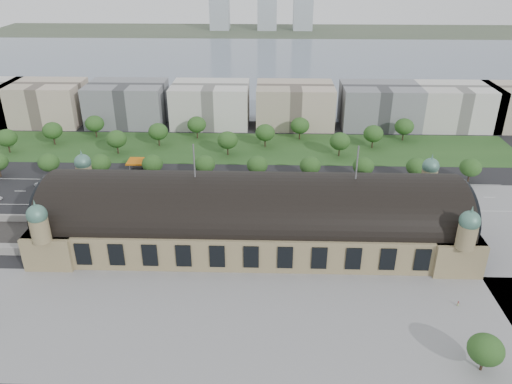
{
  "coord_description": "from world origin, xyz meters",
  "views": [
    {
      "loc": [
        5.59,
        -155.23,
        97.06
      ],
      "look_at": [
        0.62,
        12.08,
        14.0
      ],
      "focal_mm": 35.0,
      "sensor_mm": 36.0,
      "label": 1
    }
  ],
  "objects_px": {
    "traffic_car_3": "(203,186)",
    "pedestrian_4": "(491,352)",
    "parked_car_6": "(176,208)",
    "traffic_car_5": "(341,194)",
    "petrol_station": "(147,162)",
    "parked_car_2": "(130,210)",
    "pedestrian_0": "(458,304)",
    "traffic_car_6": "(465,196)",
    "parked_car_0": "(65,209)",
    "bus_mid": "(253,203)",
    "parked_car_5": "(168,211)",
    "traffic_car_2": "(135,191)",
    "parked_car_3": "(93,209)",
    "parked_car_4": "(135,210)",
    "parked_car_1": "(75,204)",
    "bus_west": "(240,202)",
    "traffic_car_4": "(262,204)",
    "bus_east": "(301,203)",
    "traffic_car_1": "(39,184)"
  },
  "relations": [
    {
      "from": "bus_mid",
      "to": "pedestrian_0",
      "type": "distance_m",
      "value": 88.57
    },
    {
      "from": "traffic_car_3",
      "to": "pedestrian_0",
      "type": "bearing_deg",
      "value": -137.68
    },
    {
      "from": "parked_car_0",
      "to": "bus_mid",
      "type": "relative_size",
      "value": 0.46
    },
    {
      "from": "petrol_station",
      "to": "traffic_car_4",
      "type": "relative_size",
      "value": 3.42
    },
    {
      "from": "parked_car_5",
      "to": "bus_mid",
      "type": "height_order",
      "value": "bus_mid"
    },
    {
      "from": "bus_east",
      "to": "pedestrian_0",
      "type": "relative_size",
      "value": 7.4
    },
    {
      "from": "traffic_car_1",
      "to": "traffic_car_2",
      "type": "bearing_deg",
      "value": -92.64
    },
    {
      "from": "bus_mid",
      "to": "parked_car_4",
      "type": "bearing_deg",
      "value": 92.46
    },
    {
      "from": "parked_car_6",
      "to": "traffic_car_5",
      "type": "bearing_deg",
      "value": 77.16
    },
    {
      "from": "parked_car_4",
      "to": "parked_car_3",
      "type": "bearing_deg",
      "value": -126.39
    },
    {
      "from": "traffic_car_5",
      "to": "bus_mid",
      "type": "distance_m",
      "value": 38.98
    },
    {
      "from": "parked_car_1",
      "to": "parked_car_2",
      "type": "height_order",
      "value": "parked_car_1"
    },
    {
      "from": "parked_car_1",
      "to": "parked_car_3",
      "type": "height_order",
      "value": "parked_car_1"
    },
    {
      "from": "traffic_car_3",
      "to": "pedestrian_4",
      "type": "bearing_deg",
      "value": -143.29
    },
    {
      "from": "traffic_car_4",
      "to": "pedestrian_4",
      "type": "distance_m",
      "value": 102.84
    },
    {
      "from": "traffic_car_6",
      "to": "parked_car_0",
      "type": "bearing_deg",
      "value": -84.19
    },
    {
      "from": "traffic_car_5",
      "to": "pedestrian_0",
      "type": "distance_m",
      "value": 76.92
    },
    {
      "from": "parked_car_3",
      "to": "pedestrian_0",
      "type": "relative_size",
      "value": 2.28
    },
    {
      "from": "bus_mid",
      "to": "traffic_car_2",
      "type": "bearing_deg",
      "value": 72.74
    },
    {
      "from": "traffic_car_2",
      "to": "bus_mid",
      "type": "relative_size",
      "value": 0.42
    },
    {
      "from": "bus_mid",
      "to": "traffic_car_3",
      "type": "bearing_deg",
      "value": 48.85
    },
    {
      "from": "petrol_station",
      "to": "parked_car_6",
      "type": "height_order",
      "value": "petrol_station"
    },
    {
      "from": "parked_car_2",
      "to": "pedestrian_4",
      "type": "distance_m",
      "value": 138.1
    },
    {
      "from": "traffic_car_3",
      "to": "parked_car_3",
      "type": "distance_m",
      "value": 47.65
    },
    {
      "from": "parked_car_4",
      "to": "parked_car_5",
      "type": "relative_size",
      "value": 0.97
    },
    {
      "from": "pedestrian_0",
      "to": "petrol_station",
      "type": "bearing_deg",
      "value": 140.14
    },
    {
      "from": "parked_car_3",
      "to": "bus_mid",
      "type": "xyz_separation_m",
      "value": [
        65.0,
        5.84,
        0.88
      ]
    },
    {
      "from": "petrol_station",
      "to": "parked_car_4",
      "type": "bearing_deg",
      "value": -83.35
    },
    {
      "from": "pedestrian_4",
      "to": "petrol_station",
      "type": "bearing_deg",
      "value": -74.46
    },
    {
      "from": "parked_car_6",
      "to": "parked_car_0",
      "type": "bearing_deg",
      "value": -112.74
    },
    {
      "from": "parked_car_2",
      "to": "pedestrian_0",
      "type": "height_order",
      "value": "pedestrian_0"
    },
    {
      "from": "traffic_car_1",
      "to": "traffic_car_5",
      "type": "height_order",
      "value": "traffic_car_5"
    },
    {
      "from": "traffic_car_6",
      "to": "pedestrian_4",
      "type": "height_order",
      "value": "pedestrian_4"
    },
    {
      "from": "parked_car_1",
      "to": "bus_west",
      "type": "distance_m",
      "value": 68.47
    },
    {
      "from": "parked_car_3",
      "to": "bus_east",
      "type": "height_order",
      "value": "bus_east"
    },
    {
      "from": "traffic_car_2",
      "to": "parked_car_3",
      "type": "distance_m",
      "value": 21.65
    },
    {
      "from": "traffic_car_4",
      "to": "parked_car_5",
      "type": "relative_size",
      "value": 0.84
    },
    {
      "from": "petrol_station",
      "to": "pedestrian_0",
      "type": "height_order",
      "value": "petrol_station"
    },
    {
      "from": "parked_car_2",
      "to": "bus_west",
      "type": "relative_size",
      "value": 0.4
    },
    {
      "from": "petrol_station",
      "to": "parked_car_2",
      "type": "bearing_deg",
      "value": -86.14
    },
    {
      "from": "traffic_car_6",
      "to": "parked_car_2",
      "type": "xyz_separation_m",
      "value": [
        -140.35,
        -17.09,
        0.0
      ]
    },
    {
      "from": "traffic_car_4",
      "to": "traffic_car_6",
      "type": "height_order",
      "value": "traffic_car_6"
    },
    {
      "from": "traffic_car_5",
      "to": "parked_car_2",
      "type": "bearing_deg",
      "value": 93.56
    },
    {
      "from": "traffic_car_3",
      "to": "pedestrian_4",
      "type": "relative_size",
      "value": 3.51
    },
    {
      "from": "bus_west",
      "to": "bus_mid",
      "type": "bearing_deg",
      "value": -91.9
    },
    {
      "from": "traffic_car_1",
      "to": "parked_car_6",
      "type": "relative_size",
      "value": 0.83
    },
    {
      "from": "petrol_station",
      "to": "traffic_car_5",
      "type": "height_order",
      "value": "petrol_station"
    },
    {
      "from": "traffic_car_5",
      "to": "parked_car_6",
      "type": "bearing_deg",
      "value": 94.97
    },
    {
      "from": "traffic_car_4",
      "to": "parked_car_1",
      "type": "relative_size",
      "value": 0.73
    },
    {
      "from": "pedestrian_4",
      "to": "traffic_car_2",
      "type": "bearing_deg",
      "value": -67.51
    }
  ]
}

